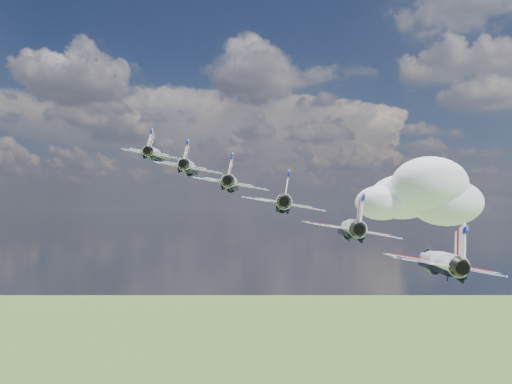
% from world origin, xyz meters
% --- Properties ---
extents(cloud_far, '(60.52, 47.55, 23.78)m').
position_xyz_m(cloud_far, '(39.02, 203.82, 159.13)').
color(cloud_far, white).
extents(jet_0, '(13.90, 17.49, 6.39)m').
position_xyz_m(jet_0, '(-13.75, 14.47, 162.27)').
color(jet_0, white).
extents(jet_1, '(13.90, 17.49, 6.39)m').
position_xyz_m(jet_1, '(-4.51, 6.87, 159.23)').
color(jet_1, white).
extents(jet_2, '(13.90, 17.49, 6.39)m').
position_xyz_m(jet_2, '(4.73, -0.73, 156.18)').
color(jet_2, white).
extents(jet_3, '(13.90, 17.49, 6.39)m').
position_xyz_m(jet_3, '(13.97, -8.32, 153.14)').
color(jet_3, silver).
extents(jet_4, '(13.90, 17.49, 6.39)m').
position_xyz_m(jet_4, '(23.21, -15.92, 150.09)').
color(jet_4, silver).
extents(jet_5, '(13.90, 17.49, 6.39)m').
position_xyz_m(jet_5, '(32.45, -23.52, 147.05)').
color(jet_5, silver).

